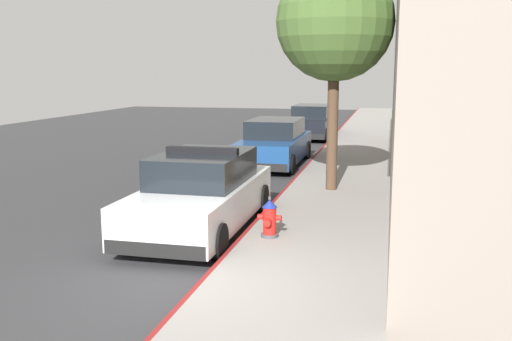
# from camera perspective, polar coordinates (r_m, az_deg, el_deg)

# --- Properties ---
(ground_plane) EXTENTS (30.30, 60.00, 0.20)m
(ground_plane) POSITION_cam_1_polar(r_m,az_deg,el_deg) (19.32, -9.01, -0.01)
(ground_plane) COLOR #353538
(sidewalk_pavement) EXTENTS (2.61, 60.00, 0.16)m
(sidewalk_pavement) POSITION_cam_1_polar(r_m,az_deg,el_deg) (17.92, 9.04, -0.20)
(sidewalk_pavement) COLOR gray
(sidewalk_pavement) RESTS_ON ground
(curb_painted_edge) EXTENTS (0.08, 60.00, 0.16)m
(curb_painted_edge) POSITION_cam_1_polar(r_m,az_deg,el_deg) (18.06, 4.78, -0.03)
(curb_painted_edge) COLOR maroon
(curb_painted_edge) RESTS_ON ground
(police_cruiser) EXTENTS (1.94, 4.84, 1.68)m
(police_cruiser) POSITION_cam_1_polar(r_m,az_deg,el_deg) (11.61, -5.40, -2.30)
(police_cruiser) COLOR white
(police_cruiser) RESTS_ON ground
(parked_car_silver_ahead) EXTENTS (1.94, 4.84, 1.56)m
(parked_car_silver_ahead) POSITION_cam_1_polar(r_m,az_deg,el_deg) (19.53, 1.88, 2.71)
(parked_car_silver_ahead) COLOR navy
(parked_car_silver_ahead) RESTS_ON ground
(parked_car_dark_far) EXTENTS (1.94, 4.84, 1.56)m
(parked_car_dark_far) POSITION_cam_1_polar(r_m,az_deg,el_deg) (27.68, 5.56, 4.80)
(parked_car_dark_far) COLOR black
(parked_car_dark_far) RESTS_ON ground
(fire_hydrant) EXTENTS (0.44, 0.40, 0.76)m
(fire_hydrant) POSITION_cam_1_polar(r_m,az_deg,el_deg) (10.56, 1.35, -4.79)
(fire_hydrant) COLOR #4C4C51
(fire_hydrant) RESTS_ON sidewalk_pavement
(street_tree) EXTENTS (2.92, 2.92, 5.67)m
(street_tree) POSITION_cam_1_polar(r_m,az_deg,el_deg) (14.69, 7.85, 14.34)
(street_tree) COLOR brown
(street_tree) RESTS_ON sidewalk_pavement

